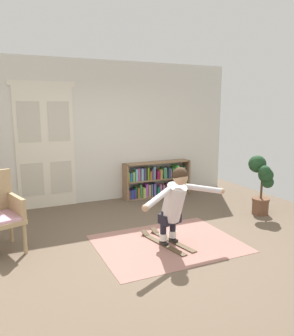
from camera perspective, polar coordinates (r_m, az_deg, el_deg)
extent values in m
plane|color=brown|center=(4.90, 1.11, -13.18)|extent=(7.20, 7.20, 0.00)
cube|color=silver|center=(6.94, -8.19, 6.14)|extent=(6.00, 0.10, 2.90)
cube|color=silver|center=(6.66, -19.49, 3.08)|extent=(0.55, 0.04, 2.35)
cube|color=beige|center=(6.60, -19.75, 7.51)|extent=(0.41, 0.01, 0.76)
cube|color=beige|center=(6.74, -19.17, -1.89)|extent=(0.41, 0.01, 0.64)
cube|color=silver|center=(6.73, -14.82, 3.41)|extent=(0.55, 0.04, 2.35)
cube|color=beige|center=(6.67, -15.00, 7.80)|extent=(0.41, 0.01, 0.76)
cube|color=beige|center=(6.81, -14.56, -1.52)|extent=(0.41, 0.01, 0.64)
cube|color=silver|center=(6.66, -17.73, 13.76)|extent=(1.22, 0.04, 0.10)
cube|color=#98685D|center=(4.96, 3.62, -12.86)|extent=(2.04, 1.57, 0.01)
cube|color=#88674A|center=(7.06, -3.72, -2.45)|extent=(0.04, 0.30, 0.77)
cube|color=#88674A|center=(7.70, 6.78, -1.40)|extent=(0.04, 0.30, 0.77)
cube|color=#88674A|center=(7.44, 1.74, -4.74)|extent=(1.50, 0.30, 0.02)
cube|color=#88674A|center=(7.35, 1.76, -1.91)|extent=(1.50, 0.30, 0.02)
cube|color=#88674A|center=(7.28, 1.78, 0.98)|extent=(1.50, 0.30, 0.02)
cube|color=#855057|center=(7.13, -3.30, -4.57)|extent=(0.06, 0.16, 0.19)
cube|color=#293E91|center=(7.17, -2.87, -4.48)|extent=(0.06, 0.24, 0.19)
cube|color=#3F318A|center=(7.17, -2.37, -4.44)|extent=(0.05, 0.22, 0.20)
cube|color=#16713E|center=(7.21, -2.13, -4.22)|extent=(0.05, 0.16, 0.23)
cube|color=#A96F31|center=(7.21, -1.66, -4.23)|extent=(0.05, 0.16, 0.22)
cube|color=#52A566|center=(7.24, -1.22, -3.95)|extent=(0.04, 0.15, 0.28)
cube|color=#A8C25D|center=(7.25, -0.73, -4.17)|extent=(0.06, 0.23, 0.22)
cube|color=#AF50CB|center=(7.28, -0.17, -3.81)|extent=(0.06, 0.15, 0.29)
cube|color=tan|center=(7.31, 0.28, -3.85)|extent=(0.05, 0.16, 0.27)
cube|color=slate|center=(7.34, 0.63, -3.73)|extent=(0.03, 0.18, 0.28)
cube|color=#6A55AB|center=(7.38, 1.10, -3.64)|extent=(0.05, 0.20, 0.28)
cube|color=#176C4C|center=(7.41, 1.72, -3.93)|extent=(0.06, 0.21, 0.20)
cube|color=#BD74AF|center=(7.43, 2.19, -3.69)|extent=(0.04, 0.16, 0.25)
cube|color=#B06D8D|center=(7.47, 2.65, -3.70)|extent=(0.06, 0.20, 0.23)
cube|color=brown|center=(7.49, 3.09, -3.85)|extent=(0.04, 0.22, 0.18)
cube|color=brown|center=(7.52, 3.39, -3.60)|extent=(0.05, 0.18, 0.23)
cube|color=#6045B2|center=(7.54, 3.97, -3.59)|extent=(0.05, 0.17, 0.22)
cube|color=tan|center=(7.58, 4.26, -3.25)|extent=(0.05, 0.20, 0.29)
cube|color=#37285D|center=(7.59, 4.67, -3.28)|extent=(0.06, 0.15, 0.28)
cube|color=#8FC469|center=(7.63, 4.99, -3.49)|extent=(0.05, 0.24, 0.21)
cube|color=#365731|center=(7.68, 5.41, -3.40)|extent=(0.06, 0.24, 0.21)
cube|color=#8AA11C|center=(7.68, 5.95, -3.47)|extent=(0.03, 0.24, 0.19)
cube|color=#436D2E|center=(7.70, 6.20, -3.33)|extent=(0.03, 0.18, 0.22)
cube|color=green|center=(7.72, 6.43, -3.01)|extent=(0.05, 0.18, 0.30)
cube|color=olive|center=(7.04, -3.38, -1.56)|extent=(0.05, 0.20, 0.20)
cube|color=blue|center=(7.08, -2.97, -1.53)|extent=(0.05, 0.21, 0.19)
cube|color=#90B756|center=(7.08, -2.49, -1.47)|extent=(0.04, 0.18, 0.20)
cube|color=#70C3D2|center=(7.13, -2.06, -1.15)|extent=(0.04, 0.21, 0.26)
cube|color=#A3508B|center=(7.12, -1.55, -1.11)|extent=(0.05, 0.16, 0.27)
cube|color=#78ABBB|center=(7.16, -1.05, -1.08)|extent=(0.05, 0.18, 0.27)
cube|color=#403B69|center=(7.18, -0.52, -1.01)|extent=(0.05, 0.15, 0.27)
cube|color=#6FA41E|center=(7.20, 0.04, -0.97)|extent=(0.03, 0.16, 0.28)
cube|color=#A4612F|center=(7.26, 0.39, -1.21)|extent=(0.04, 0.20, 0.19)
cube|color=#554172|center=(7.26, 0.80, -1.00)|extent=(0.04, 0.18, 0.24)
cube|color=#66A5AD|center=(7.29, 1.10, -0.79)|extent=(0.05, 0.16, 0.28)
cube|color=maroon|center=(7.31, 1.78, -1.13)|extent=(0.07, 0.17, 0.19)
cube|color=#A9893C|center=(7.35, 2.27, -0.99)|extent=(0.06, 0.16, 0.21)
cube|color=#367851|center=(7.39, 2.74, -0.81)|extent=(0.06, 0.21, 0.24)
cube|color=#609D7E|center=(7.42, 3.07, -0.78)|extent=(0.06, 0.16, 0.24)
cube|color=navy|center=(7.45, 3.60, -0.74)|extent=(0.05, 0.24, 0.24)
cube|color=#C1667E|center=(7.48, 3.97, -0.89)|extent=(0.04, 0.14, 0.19)
cube|color=#317830|center=(7.51, 4.35, -0.69)|extent=(0.06, 0.18, 0.23)
cube|color=#4CC149|center=(7.52, 5.05, -0.50)|extent=(0.07, 0.23, 0.28)
cube|color=#628EA6|center=(7.56, 5.47, -0.72)|extent=(0.06, 0.19, 0.21)
cube|color=#395F2F|center=(7.59, 5.75, -0.56)|extent=(0.03, 0.18, 0.24)
cube|color=#345A4B|center=(7.64, 6.04, -0.53)|extent=(0.06, 0.24, 0.23)
cylinder|color=tan|center=(4.86, -20.35, -11.42)|extent=(0.06, 0.06, 0.42)
cylinder|color=tan|center=(5.32, -22.42, -9.64)|extent=(0.06, 0.06, 0.42)
cube|color=tan|center=(4.96, -21.65, -6.04)|extent=(0.22, 0.55, 0.28)
cylinder|color=brown|center=(6.52, 19.01, -6.25)|extent=(0.29, 0.29, 0.30)
cylinder|color=brown|center=(6.49, 19.08, -5.14)|extent=(0.32, 0.32, 0.04)
cylinder|color=#4C3823|center=(6.44, 19.19, -3.42)|extent=(0.04, 0.04, 0.36)
sphere|color=#1B3E20|center=(6.38, 20.14, -2.30)|extent=(0.22, 0.22, 0.22)
sphere|color=#1B3E20|center=(6.42, 18.54, 0.66)|extent=(0.32, 0.32, 0.32)
sphere|color=#1B3E20|center=(6.32, 19.87, -1.17)|extent=(0.27, 0.27, 0.27)
sphere|color=#1B3E20|center=(6.27, 19.67, -0.62)|extent=(0.23, 0.23, 0.23)
cube|color=#4C3B26|center=(4.90, 2.79, -13.01)|extent=(0.28, 0.94, 0.01)
cube|color=#4C3B26|center=(5.21, -0.30, -11.16)|extent=(0.11, 0.13, 0.06)
cube|color=black|center=(4.88, 2.95, -12.83)|extent=(0.10, 0.13, 0.04)
cube|color=#4C3B26|center=(5.01, 4.43, -12.50)|extent=(0.28, 0.94, 0.01)
cube|color=#4C3B26|center=(5.31, 1.30, -10.73)|extent=(0.11, 0.13, 0.06)
cube|color=black|center=(4.99, 4.59, -12.31)|extent=(0.10, 0.13, 0.04)
cylinder|color=white|center=(4.86, 2.81, -11.80)|extent=(0.13, 0.13, 0.10)
cylinder|color=black|center=(4.79, 2.83, -9.59)|extent=(0.11, 0.11, 0.30)
cylinder|color=black|center=(4.73, 3.13, -8.71)|extent=(0.13, 0.13, 0.22)
cylinder|color=white|center=(4.97, 4.45, -11.31)|extent=(0.13, 0.13, 0.10)
cylinder|color=black|center=(4.90, 4.48, -9.14)|extent=(0.11, 0.11, 0.30)
cylinder|color=black|center=(4.84, 4.79, -8.28)|extent=(0.13, 0.13, 0.22)
cube|color=black|center=(4.79, 3.97, -8.63)|extent=(0.33, 0.24, 0.14)
cylinder|color=silver|center=(4.66, 4.61, -5.98)|extent=(0.36, 0.47, 0.58)
sphere|color=tan|center=(4.46, 5.83, -1.71)|extent=(0.24, 0.24, 0.20)
sphere|color=#382619|center=(4.46, 5.76, -1.19)|extent=(0.25, 0.25, 0.21)
cylinder|color=silver|center=(4.22, 1.89, -5.25)|extent=(0.54, 0.38, 0.19)
sphere|color=tan|center=(4.01, -0.29, -6.93)|extent=(0.11, 0.11, 0.09)
cylinder|color=silver|center=(4.77, 9.81, -3.55)|extent=(0.59, 0.16, 0.19)
sphere|color=tan|center=(4.91, 12.78, -3.91)|extent=(0.11, 0.11, 0.09)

